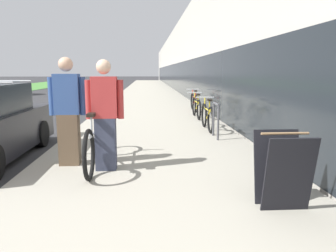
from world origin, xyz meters
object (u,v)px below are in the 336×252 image
Objects in this scene: person_bystander at (68,112)px; cruiser_bike_nearest at (207,116)px; cruiser_bike_middle at (196,107)px; tandem_bicycle at (98,141)px; person_rider at (105,115)px; sandwich_board_sign at (283,170)px; cruiser_bike_farthest at (194,102)px; bike_rack_hoop at (216,117)px.

person_bystander is 1.09× the size of cruiser_bike_nearest.
tandem_bicycle is at bearing -114.34° from cruiser_bike_middle.
person_rider is 2.83m from sandwich_board_sign.
cruiser_bike_farthest is at bearing 86.49° from cruiser_bike_nearest.
bike_rack_hoop is at bearing 89.16° from sandwich_board_sign.
cruiser_bike_farthest is 2.02× the size of sandwich_board_sign.
person_bystander reaches higher than person_rider.
cruiser_bike_nearest reaches higher than bike_rack_hoop.
bike_rack_hoop is at bearing 46.48° from person_rider.
cruiser_bike_nearest is (-0.01, 1.09, -0.14)m from bike_rack_hoop.
cruiser_bike_nearest is (2.96, 3.20, -0.54)m from person_bystander.
cruiser_bike_farthest is at bearing 67.04° from person_bystander.
cruiser_bike_farthest is at bearing 84.08° from cruiser_bike_middle.
person_rider is 3.38m from bike_rack_hoop.
person_rider is 0.99× the size of cruiser_bike_middle.
bike_rack_hoop is 0.47× the size of cruiser_bike_middle.
cruiser_bike_nearest is at bearing 89.43° from sandwich_board_sign.
cruiser_bike_nearest is 0.91× the size of cruiser_bike_farthest.
bike_rack_hoop is 0.47× the size of cruiser_bike_farthest.
tandem_bicycle is at bearing -127.57° from cruiser_bike_nearest.
cruiser_bike_middle is at bearing 88.54° from cruiser_bike_nearest.
cruiser_bike_nearest is at bearing 90.45° from bike_rack_hoop.
cruiser_bike_nearest is at bearing -93.51° from cruiser_bike_farthest.
tandem_bicycle is at bearing -139.38° from bike_rack_hoop.
bike_rack_hoop is (2.31, 2.43, -0.38)m from person_rider.
bike_rack_hoop is 5.53m from cruiser_bike_farthest.
bike_rack_hoop is at bearing 35.38° from person_bystander.
cruiser_bike_farthest is (3.23, 7.63, -0.55)m from person_bystander.
cruiser_bike_farthest is at bearing 87.27° from bike_rack_hoop.
cruiser_bike_farthest is (2.57, 7.96, -0.53)m from person_rider.
person_rider is 2.10× the size of bike_rack_hoop.
person_rider is 1.07× the size of cruiser_bike_nearest.
cruiser_bike_middle is at bearing 68.24° from person_rider.
bike_rack_hoop is 0.94× the size of sandwich_board_sign.
person_rider is 8.38m from cruiser_bike_farthest.
person_bystander is at bearing 153.72° from person_rider.
sandwich_board_sign is at bearing -38.73° from tandem_bicycle.
person_rider is at bearing -26.28° from person_bystander.
bike_rack_hoop is 0.51× the size of cruiser_bike_nearest.
person_rider is at bearing -111.76° from cruiser_bike_middle.
person_bystander reaches higher than bike_rack_hoop.
person_bystander reaches higher than cruiser_bike_nearest.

